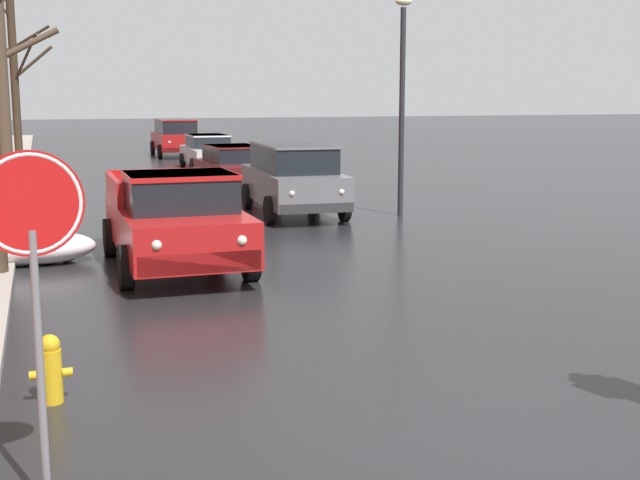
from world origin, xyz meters
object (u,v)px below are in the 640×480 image
fire_hydrant (51,369)px  street_lamp_post (402,94)px  sedan_white_parked_far_down_block (208,151)px  bare_tree_mid_block (2,74)px  sedan_maroon_parked_kerbside_mid (234,166)px  pickup_truck_red_approaching_near_lane (175,219)px  suv_red_queued_behind_truck (176,136)px  suv_grey_parked_kerbside_close (293,176)px  bare_tree_far_down_block (15,77)px  stop_sign_at_corner (32,236)px

fire_hydrant → street_lamp_post: 14.31m
sedan_white_parked_far_down_block → bare_tree_mid_block: bearing=-120.0°
sedan_maroon_parked_kerbside_mid → fire_hydrant: sedan_maroon_parked_kerbside_mid is taller
pickup_truck_red_approaching_near_lane → suv_red_queued_behind_truck: (4.14, 27.27, 0.11)m
sedan_white_parked_far_down_block → street_lamp_post: size_ratio=0.83×
fire_hydrant → sedan_white_parked_far_down_block: bearing=75.8°
suv_grey_parked_kerbside_close → street_lamp_post: 3.43m
bare_tree_far_down_block → fire_hydrant: 25.48m
suv_grey_parked_kerbside_close → street_lamp_post: bearing=-21.3°
sedan_maroon_parked_kerbside_mid → street_lamp_post: (2.74, -7.04, 2.29)m
bare_tree_mid_block → fire_hydrant: bare_tree_mid_block is taller
stop_sign_at_corner → fire_hydrant: bearing=88.4°
bare_tree_mid_block → stop_sign_at_corner: bearing=-87.4°
sedan_white_parked_far_down_block → sedan_maroon_parked_kerbside_mid: bearing=-94.3°
pickup_truck_red_approaching_near_lane → suv_grey_parked_kerbside_close: size_ratio=1.07×
pickup_truck_red_approaching_near_lane → suv_grey_parked_kerbside_close: bearing=56.4°
bare_tree_far_down_block → pickup_truck_red_approaching_near_lane: bare_tree_far_down_block is taller
stop_sign_at_corner → bare_tree_far_down_block: bearing=91.5°
bare_tree_far_down_block → stop_sign_at_corner: (0.70, -27.55, -1.59)m
pickup_truck_red_approaching_near_lane → sedan_white_parked_far_down_block: pickup_truck_red_approaching_near_lane is taller
bare_tree_far_down_block → pickup_truck_red_approaching_near_lane: (2.97, -19.02, -2.78)m
bare_tree_far_down_block → sedan_maroon_parked_kerbside_mid: (6.66, -7.12, -2.91)m
sedan_maroon_parked_kerbside_mid → suv_red_queued_behind_truck: suv_red_queued_behind_truck is taller
suv_red_queued_behind_truck → stop_sign_at_corner: bearing=-100.1°
suv_grey_parked_kerbside_close → stop_sign_at_corner: (-6.15, -14.38, 1.09)m
pickup_truck_red_approaching_near_lane → fire_hydrant: 6.63m
bare_tree_far_down_block → suv_grey_parked_kerbside_close: 15.09m
fire_hydrant → suv_grey_parked_kerbside_close: bearing=63.3°
suv_grey_parked_kerbside_close → fire_hydrant: 13.55m
stop_sign_at_corner → sedan_maroon_parked_kerbside_mid: bearing=73.7°
sedan_white_parked_far_down_block → suv_red_queued_behind_truck: 7.95m
bare_tree_mid_block → sedan_maroon_parked_kerbside_mid: bare_tree_mid_block is taller
pickup_truck_red_approaching_near_lane → suv_grey_parked_kerbside_close: (3.88, 5.85, 0.11)m
sedan_white_parked_far_down_block → stop_sign_at_corner: (-6.52, -27.86, 1.33)m
suv_red_queued_behind_truck → bare_tree_far_down_block: bearing=-130.8°
sedan_white_parked_far_down_block → pickup_truck_red_approaching_near_lane: bearing=-102.4°
bare_tree_far_down_block → pickup_truck_red_approaching_near_lane: size_ratio=1.40×
bare_tree_mid_block → pickup_truck_red_approaching_near_lane: (2.97, -6.79, -2.65)m
suv_red_queued_behind_truck → street_lamp_post: street_lamp_post is taller
fire_hydrant → pickup_truck_red_approaching_near_lane: bearing=70.5°
suv_red_queued_behind_truck → stop_sign_at_corner: 36.39m
fire_hydrant → street_lamp_post: size_ratio=0.13×
sedan_white_parked_far_down_block → bare_tree_far_down_block: bearing=-177.6°
bare_tree_mid_block → suv_grey_parked_kerbside_close: 7.36m
street_lamp_post → sedan_maroon_parked_kerbside_mid: bearing=111.3°
sedan_maroon_parked_kerbside_mid → fire_hydrant: size_ratio=6.18×
sedan_white_parked_far_down_block → suv_red_queued_behind_truck: size_ratio=0.92×
street_lamp_post → stop_sign_at_corner: bearing=-123.0°
suv_red_queued_behind_truck → bare_tree_mid_block: bearing=-109.1°
suv_grey_parked_kerbside_close → fire_hydrant: (-6.09, -12.08, -0.63)m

